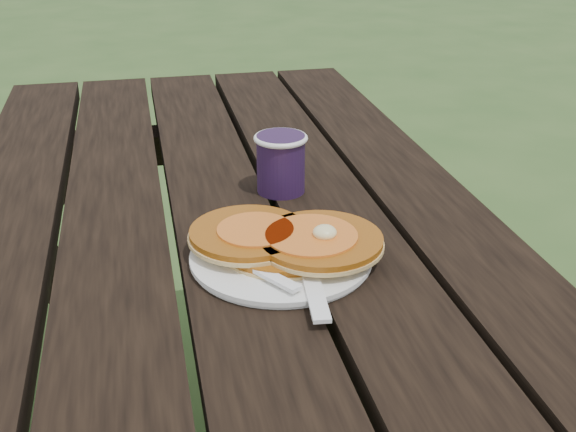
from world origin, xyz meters
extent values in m
cube|color=black|center=(0.00, 0.00, 0.73)|extent=(0.75, 1.80, 0.04)
cylinder|color=white|center=(0.05, -0.02, 0.76)|extent=(0.25, 0.25, 0.01)
cylinder|color=#A45812|center=(0.06, -0.01, 0.77)|extent=(0.15, 0.15, 0.01)
cylinder|color=#A45812|center=(0.02, 0.01, 0.78)|extent=(0.15, 0.15, 0.01)
cylinder|color=#A45812|center=(0.10, -0.03, 0.78)|extent=(0.15, 0.15, 0.01)
cylinder|color=#C35E1B|center=(0.09, -0.03, 0.79)|extent=(0.11, 0.11, 0.00)
ellipsoid|color=#F4E59E|center=(0.10, -0.03, 0.79)|extent=(0.03, 0.03, 0.02)
cube|color=white|center=(0.07, -0.09, 0.76)|extent=(0.04, 0.18, 0.00)
cylinder|color=#281438|center=(0.10, 0.19, 0.79)|extent=(0.07, 0.07, 0.09)
torus|color=white|center=(0.10, 0.19, 0.83)|extent=(0.08, 0.08, 0.01)
cylinder|color=black|center=(0.10, 0.19, 0.83)|extent=(0.06, 0.06, 0.01)
camera|label=1|loc=(-0.11, -0.79, 1.19)|focal=45.00mm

